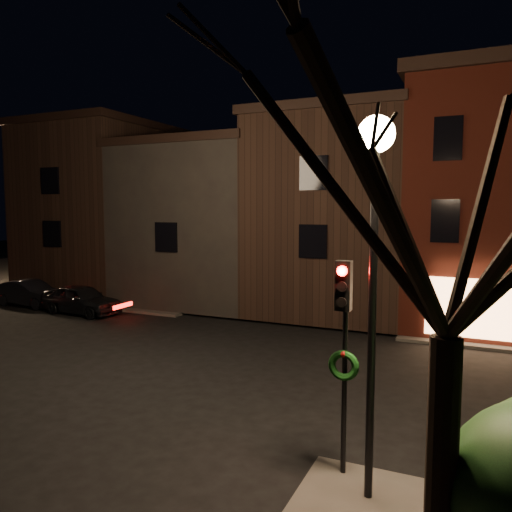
{
  "coord_description": "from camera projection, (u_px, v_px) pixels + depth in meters",
  "views": [
    {
      "loc": [
        7.79,
        -14.29,
        5.11
      ],
      "look_at": [
        -0.27,
        3.65,
        3.2
      ],
      "focal_mm": 35.0,
      "sensor_mm": 36.0,
      "label": 1
    }
  ],
  "objects": [
    {
      "name": "traffic_signal",
      "position": [
        344.0,
        334.0,
        9.09
      ],
      "size": [
        0.58,
        0.38,
        4.05
      ],
      "color": "black",
      "rests_on": "sidewalk_near_right"
    },
    {
      "name": "street_lamp_near",
      "position": [
        375.0,
        204.0,
        8.17
      ],
      "size": [
        0.6,
        0.6,
        6.48
      ],
      "color": "black",
      "rests_on": "sidewalk_near_right"
    },
    {
      "name": "corner_building",
      "position": [
        486.0,
        201.0,
        21.46
      ],
      "size": [
        6.5,
        8.5,
        10.5
      ],
      "color": "#40120B",
      "rests_on": "ground"
    },
    {
      "name": "ground",
      "position": [
        219.0,
        361.0,
        16.64
      ],
      "size": [
        120.0,
        120.0,
        0.0
      ],
      "primitive_type": "plane",
      "color": "black",
      "rests_on": "ground"
    },
    {
      "name": "row_building_b",
      "position": [
        217.0,
        221.0,
        28.1
      ],
      "size": [
        7.8,
        10.3,
        8.4
      ],
      "color": "black",
      "rests_on": "ground"
    },
    {
      "name": "sidewalk_far_left",
      "position": [
        125.0,
        266.0,
        42.96
      ],
      "size": [
        30.0,
        30.0,
        0.12
      ],
      "primitive_type": "cube",
      "color": "#2D2B28",
      "rests_on": "ground"
    },
    {
      "name": "parked_car_b",
      "position": [
        30.0,
        293.0,
        25.89
      ],
      "size": [
        4.11,
        1.57,
        1.34
      ],
      "primitive_type": "imported",
      "rotation": [
        0.0,
        0.0,
        1.53
      ],
      "color": "black",
      "rests_on": "ground"
    },
    {
      "name": "row_building_a",
      "position": [
        344.0,
        213.0,
        25.1
      ],
      "size": [
        7.3,
        10.3,
        9.4
      ],
      "color": "black",
      "rests_on": "ground"
    },
    {
      "name": "bare_tree_right",
      "position": [
        455.0,
        110.0,
        5.27
      ],
      "size": [
        6.4,
        6.4,
        8.5
      ],
      "color": "black",
      "rests_on": "sidewalk_near_right"
    },
    {
      "name": "parked_car_a",
      "position": [
        81.0,
        299.0,
        24.02
      ],
      "size": [
        4.29,
        1.97,
        1.42
      ],
      "primitive_type": "imported",
      "rotation": [
        0.0,
        0.0,
        1.5
      ],
      "color": "black",
      "rests_on": "ground"
    },
    {
      "name": "row_building_c",
      "position": [
        115.0,
        208.0,
        30.99
      ],
      "size": [
        7.3,
        10.3,
        9.9
      ],
      "color": "black",
      "rests_on": "ground"
    }
  ]
}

